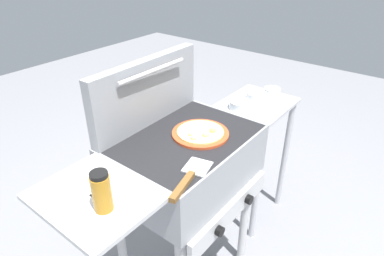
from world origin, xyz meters
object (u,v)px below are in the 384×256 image
(grill, at_px, (184,165))
(sauce_jar, at_px, (102,192))
(pizza_cheese, at_px, (201,133))
(spatula, at_px, (189,178))
(topping_bowl_middle, at_px, (272,92))
(topping_bowl_near, at_px, (240,105))
(topping_bowl_far, at_px, (257,96))
(prep_table, at_px, (253,138))

(grill, bearing_deg, sauce_jar, -171.32)
(pizza_cheese, height_order, spatula, pizza_cheese)
(spatula, relative_size, topping_bowl_middle, 2.75)
(topping_bowl_near, height_order, topping_bowl_far, same)
(topping_bowl_middle, bearing_deg, spatula, -170.11)
(pizza_cheese, bearing_deg, topping_bowl_near, 10.10)
(pizza_cheese, height_order, topping_bowl_far, pizza_cheese)
(sauce_jar, height_order, spatula, sauce_jar)
(spatula, bearing_deg, pizza_cheese, 29.27)
(spatula, distance_m, topping_bowl_middle, 1.05)
(prep_table, bearing_deg, topping_bowl_middle, -6.50)
(grill, bearing_deg, topping_bowl_far, 2.24)
(pizza_cheese, distance_m, prep_table, 0.69)
(grill, distance_m, topping_bowl_far, 0.72)
(pizza_cheese, xyz_separation_m, spatula, (-0.27, -0.15, -0.00))
(spatula, bearing_deg, grill, 43.18)
(grill, relative_size, prep_table, 1.18)
(sauce_jar, distance_m, topping_bowl_near, 1.05)
(grill, height_order, topping_bowl_far, grill)
(topping_bowl_near, relative_size, topping_bowl_far, 1.03)
(topping_bowl_middle, bearing_deg, grill, 179.08)
(topping_bowl_near, bearing_deg, pizza_cheese, -169.90)
(pizza_cheese, bearing_deg, sauce_jar, -176.55)
(spatula, height_order, topping_bowl_far, spatula)
(sauce_jar, xyz_separation_m, topping_bowl_near, (1.04, 0.12, -0.13))
(topping_bowl_near, xyz_separation_m, topping_bowl_middle, (0.28, -0.06, -0.00))
(prep_table, distance_m, topping_bowl_near, 0.29)
(topping_bowl_middle, bearing_deg, sauce_jar, -177.35)
(topping_bowl_middle, bearing_deg, topping_bowl_far, 160.65)
(topping_bowl_far, bearing_deg, pizza_cheese, -173.93)
(topping_bowl_near, bearing_deg, sauce_jar, -173.42)
(sauce_jar, bearing_deg, topping_bowl_middle, 2.65)
(grill, bearing_deg, pizza_cheese, -31.54)
(spatula, xyz_separation_m, prep_table, (0.88, 0.20, -0.33))
(topping_bowl_near, bearing_deg, grill, -175.29)
(grill, height_order, pizza_cheese, pizza_cheese)
(topping_bowl_far, xyz_separation_m, topping_bowl_middle, (0.12, -0.04, -0.00))
(grill, distance_m, sauce_jar, 0.54)
(topping_bowl_near, bearing_deg, topping_bowl_far, -6.24)
(topping_bowl_near, distance_m, topping_bowl_middle, 0.28)
(grill, relative_size, pizza_cheese, 3.86)
(grill, bearing_deg, prep_table, 0.37)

